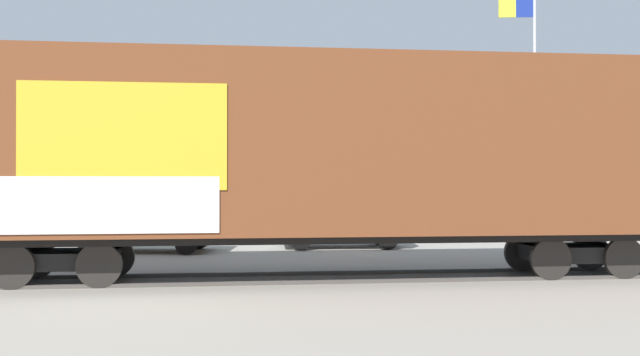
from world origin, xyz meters
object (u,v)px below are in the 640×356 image
(freight_car, at_px, (329,150))
(flagpole, at_px, (528,78))
(parked_car_tan, at_px, (145,226))
(parked_car_silver, at_px, (339,221))

(freight_car, distance_m, flagpole, 15.36)
(freight_car, relative_size, parked_car_tan, 3.98)
(flagpole, relative_size, parked_car_silver, 2.40)
(freight_car, distance_m, parked_car_tan, 8.24)
(freight_car, xyz_separation_m, parked_car_tan, (-4.46, 6.61, -2.07))
(parked_car_tan, bearing_deg, freight_car, -56.03)
(flagpole, distance_m, parked_car_silver, 11.11)
(parked_car_silver, bearing_deg, freight_car, -104.36)
(parked_car_tan, bearing_deg, parked_car_silver, 1.43)
(freight_car, distance_m, parked_car_silver, 7.27)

